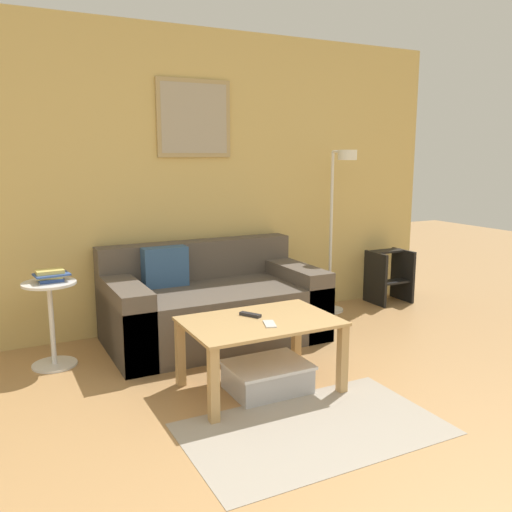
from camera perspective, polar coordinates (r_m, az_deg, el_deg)
name	(u,v)px	position (r m, az deg, el deg)	size (l,w,h in m)	color
wall_back	(159,181)	(4.69, -10.13, 7.79)	(5.60, 0.09, 2.55)	#D6B76B
area_rug	(314,429)	(3.18, 6.10, -17.62)	(1.44, 0.86, 0.01)	#A39989
couch	(212,306)	(4.46, -4.66, -5.24)	(1.70, 0.95, 0.77)	brown
coffee_table	(260,332)	(3.50, 0.45, -8.02)	(0.96, 0.64, 0.46)	tan
storage_bin	(267,377)	(3.58, 1.20, -12.57)	(0.52, 0.40, 0.18)	#B2B2B7
floor_lamp	(338,218)	(5.10, 8.64, 4.02)	(0.27, 0.44, 1.54)	white
side_table	(51,316)	(4.14, -20.75, -5.92)	(0.37, 0.37, 0.62)	white
book_stack	(50,275)	(4.09, -20.83, -1.92)	(0.25, 0.19, 0.08)	#335199
remote_control	(250,315)	(3.55, -0.60, -6.20)	(0.04, 0.15, 0.02)	#232328
cell_phone	(270,324)	(3.39, 1.45, -7.16)	(0.07, 0.14, 0.01)	silver
step_stool	(389,275)	(5.73, 13.85, -1.96)	(0.39, 0.34, 0.53)	black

